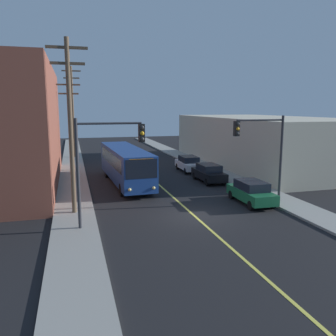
% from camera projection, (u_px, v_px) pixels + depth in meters
% --- Properties ---
extents(ground_plane, '(120.00, 120.00, 0.00)m').
position_uv_depth(ground_plane, '(194.00, 216.00, 21.80)').
color(ground_plane, black).
extents(sidewalk_left, '(2.50, 90.00, 0.15)m').
position_uv_depth(sidewalk_left, '(73.00, 187.00, 29.39)').
color(sidewalk_left, gray).
rests_on(sidewalk_left, ground).
extents(sidewalk_right, '(2.50, 90.00, 0.15)m').
position_uv_depth(sidewalk_right, '(231.00, 178.00, 33.18)').
color(sidewalk_right, gray).
rests_on(sidewalk_right, ground).
extents(lane_stripe_center, '(0.16, 60.00, 0.01)m').
position_uv_depth(lane_stripe_center, '(146.00, 173.00, 36.04)').
color(lane_stripe_center, '#D8CC4C').
rests_on(lane_stripe_center, ground).
extents(building_right_warehouse, '(12.00, 27.03, 5.58)m').
position_uv_depth(building_right_warehouse, '(261.00, 141.00, 41.47)').
color(building_right_warehouse, beige).
rests_on(building_right_warehouse, ground).
extents(city_bus, '(3.14, 12.25, 3.20)m').
position_uv_depth(city_bus, '(125.00, 164.00, 30.59)').
color(city_bus, navy).
rests_on(city_bus, ground).
extents(parked_car_green, '(1.87, 4.42, 1.62)m').
position_uv_depth(parked_car_green, '(251.00, 192.00, 24.47)').
color(parked_car_green, '#196038').
rests_on(parked_car_green, ground).
extents(parked_car_black, '(1.89, 4.44, 1.62)m').
position_uv_depth(parked_car_black, '(209.00, 173.00, 31.64)').
color(parked_car_black, black).
rests_on(parked_car_black, ground).
extents(parked_car_white, '(1.86, 4.42, 1.62)m').
position_uv_depth(parked_car_white, '(189.00, 163.00, 36.89)').
color(parked_car_white, silver).
rests_on(parked_car_white, ground).
extents(utility_pole_near, '(2.40, 0.28, 10.61)m').
position_uv_depth(utility_pole_near, '(70.00, 120.00, 21.07)').
color(utility_pole_near, brown).
rests_on(utility_pole_near, sidewalk_left).
extents(utility_pole_mid, '(2.40, 0.28, 9.43)m').
position_uv_depth(utility_pole_mid, '(70.00, 121.00, 36.05)').
color(utility_pole_mid, brown).
rests_on(utility_pole_mid, sidewalk_left).
extents(utility_pole_far, '(2.40, 0.28, 11.79)m').
position_uv_depth(utility_pole_far, '(73.00, 108.00, 45.58)').
color(utility_pole_far, brown).
rests_on(utility_pole_far, sidewalk_left).
extents(traffic_signal_left_corner, '(3.75, 0.48, 6.00)m').
position_uv_depth(traffic_signal_left_corner, '(106.00, 152.00, 18.87)').
color(traffic_signal_left_corner, '#2D2D33').
rests_on(traffic_signal_left_corner, sidewalk_left).
extents(traffic_signal_right_corner, '(3.75, 0.48, 6.00)m').
position_uv_depth(traffic_signal_right_corner, '(262.00, 143.00, 23.88)').
color(traffic_signal_right_corner, '#2D2D33').
rests_on(traffic_signal_right_corner, sidewalk_right).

